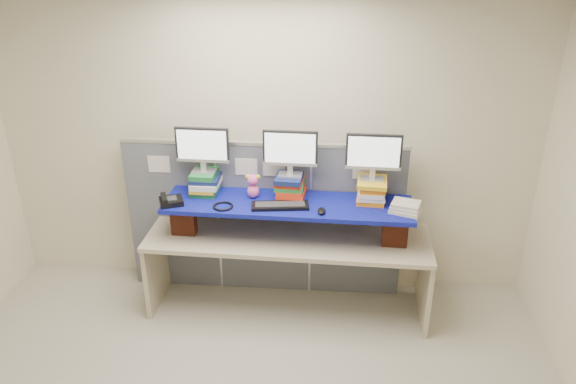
# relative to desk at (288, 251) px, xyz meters

# --- Properties ---
(room) EXTENTS (5.00, 4.00, 2.80)m
(room) POSITION_rel_desk_xyz_m (-0.25, -1.48, 0.79)
(room) COLOR beige
(room) RESTS_ON ground
(cubicle_partition) EXTENTS (2.60, 0.06, 1.53)m
(cubicle_partition) POSITION_rel_desk_xyz_m (-0.25, 0.30, 0.16)
(cubicle_partition) COLOR #525660
(cubicle_partition) RESTS_ON ground
(desk) EXTENTS (2.53, 0.81, 0.76)m
(desk) POSITION_rel_desk_xyz_m (0.00, 0.00, 0.00)
(desk) COLOR #BFB192
(desk) RESTS_ON ground
(brick_pier_left) EXTENTS (0.22, 0.12, 0.29)m
(brick_pier_left) POSITION_rel_desk_xyz_m (-0.93, -0.02, 0.30)
(brick_pier_left) COLOR maroon
(brick_pier_left) RESTS_ON desk
(brick_pier_right) EXTENTS (0.22, 0.12, 0.29)m
(brick_pier_right) POSITION_rel_desk_xyz_m (0.92, -0.08, 0.30)
(brick_pier_right) COLOR maroon
(brick_pier_right) RESTS_ON desk
(blue_board) EXTENTS (2.16, 0.60, 0.04)m
(blue_board) POSITION_rel_desk_xyz_m (0.00, 0.00, 0.46)
(blue_board) COLOR #0A086B
(blue_board) RESTS_ON brick_pier_left
(book_stack_left) EXTENTS (0.26, 0.31, 0.20)m
(book_stack_left) POSITION_rel_desk_xyz_m (-0.75, 0.15, 0.58)
(book_stack_left) COLOR #1E7332
(book_stack_left) RESTS_ON blue_board
(book_stack_center) EXTENTS (0.27, 0.31, 0.20)m
(book_stack_center) POSITION_rel_desk_xyz_m (0.01, 0.12, 0.58)
(book_stack_center) COLOR red
(book_stack_center) RESTS_ON blue_board
(book_stack_right) EXTENTS (0.27, 0.32, 0.20)m
(book_stack_right) POSITION_rel_desk_xyz_m (0.71, 0.10, 0.58)
(book_stack_right) COLOR orange
(book_stack_right) RESTS_ON blue_board
(monitor_left) EXTENTS (0.47, 0.14, 0.41)m
(monitor_left) POSITION_rel_desk_xyz_m (-0.75, 0.14, 0.92)
(monitor_left) COLOR #B5B5BA
(monitor_left) RESTS_ON book_stack_left
(monitor_center) EXTENTS (0.47, 0.14, 0.41)m
(monitor_center) POSITION_rel_desk_xyz_m (0.01, 0.12, 0.92)
(monitor_center) COLOR #B5B5BA
(monitor_center) RESTS_ON book_stack_center
(monitor_right) EXTENTS (0.47, 0.14, 0.41)m
(monitor_right) POSITION_rel_desk_xyz_m (0.71, 0.10, 0.91)
(monitor_right) COLOR #B5B5BA
(monitor_right) RESTS_ON book_stack_right
(keyboard) EXTENTS (0.50, 0.22, 0.03)m
(keyboard) POSITION_rel_desk_xyz_m (-0.06, -0.09, 0.50)
(keyboard) COLOR black
(keyboard) RESTS_ON blue_board
(mouse) EXTENTS (0.09, 0.13, 0.04)m
(mouse) POSITION_rel_desk_xyz_m (0.29, -0.17, 0.50)
(mouse) COLOR black
(mouse) RESTS_ON blue_board
(desk_phone) EXTENTS (0.24, 0.23, 0.08)m
(desk_phone) POSITION_rel_desk_xyz_m (-1.00, -0.11, 0.51)
(desk_phone) COLOR black
(desk_phone) RESTS_ON blue_board
(headset) EXTENTS (0.18, 0.18, 0.02)m
(headset) POSITION_rel_desk_xyz_m (-0.54, -0.13, 0.49)
(headset) COLOR black
(headset) RESTS_ON blue_board
(plush_toy) EXTENTS (0.13, 0.10, 0.22)m
(plush_toy) POSITION_rel_desk_xyz_m (-0.31, 0.07, 0.60)
(plush_toy) COLOR #E958A6
(plush_toy) RESTS_ON blue_board
(binder_stack) EXTENTS (0.29, 0.26, 0.09)m
(binder_stack) POSITION_rel_desk_xyz_m (0.99, -0.10, 0.53)
(binder_stack) COLOR beige
(binder_stack) RESTS_ON blue_board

